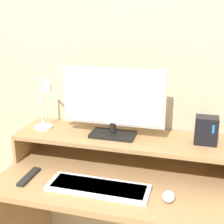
# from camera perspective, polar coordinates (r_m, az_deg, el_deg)

# --- Properties ---
(wall_back) EXTENTS (6.00, 0.05, 2.50)m
(wall_back) POSITION_cam_1_polar(r_m,az_deg,el_deg) (1.76, 3.29, 7.73)
(wall_back) COLOR beige
(wall_back) RESTS_ON ground_plane
(desk) EXTENTS (1.13, 0.62, 0.77)m
(desk) POSITION_cam_1_polar(r_m,az_deg,el_deg) (1.73, 0.26, -18.39)
(desk) COLOR #A87F51
(desk) RESTS_ON ground_plane
(monitor_shelf) EXTENTS (1.13, 0.32, 0.16)m
(monitor_shelf) POSITION_cam_1_polar(r_m,az_deg,el_deg) (1.67, 1.64, -5.17)
(monitor_shelf) COLOR #A87F51
(monitor_shelf) RESTS_ON desk
(monitor) EXTENTS (0.54, 0.14, 0.36)m
(monitor) POSITION_cam_1_polar(r_m,az_deg,el_deg) (1.60, 0.19, 1.93)
(monitor) COLOR black
(monitor) RESTS_ON monitor_shelf
(desk_lamp) EXTENTS (0.18, 0.20, 0.30)m
(desk_lamp) POSITION_cam_1_polar(r_m,az_deg,el_deg) (1.72, -12.25, 0.95)
(desk_lamp) COLOR silver
(desk_lamp) RESTS_ON monitor_shelf
(router_dock) EXTENTS (0.11, 0.09, 0.14)m
(router_dock) POSITION_cam_1_polar(r_m,az_deg,el_deg) (1.62, 16.84, -3.21)
(router_dock) COLOR black
(router_dock) RESTS_ON monitor_shelf
(keyboard) EXTENTS (0.48, 0.16, 0.02)m
(keyboard) POSITION_cam_1_polar(r_m,az_deg,el_deg) (1.50, -2.51, -13.60)
(keyboard) COLOR white
(keyboard) RESTS_ON desk
(mouse) EXTENTS (0.06, 0.10, 0.03)m
(mouse) POSITION_cam_1_polar(r_m,az_deg,el_deg) (1.45, 10.32, -14.90)
(mouse) COLOR silver
(mouse) RESTS_ON desk
(remote_control) EXTENTS (0.04, 0.18, 0.02)m
(remote_control) POSITION_cam_1_polar(r_m,az_deg,el_deg) (1.64, -14.94, -11.34)
(remote_control) COLOR black
(remote_control) RESTS_ON desk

